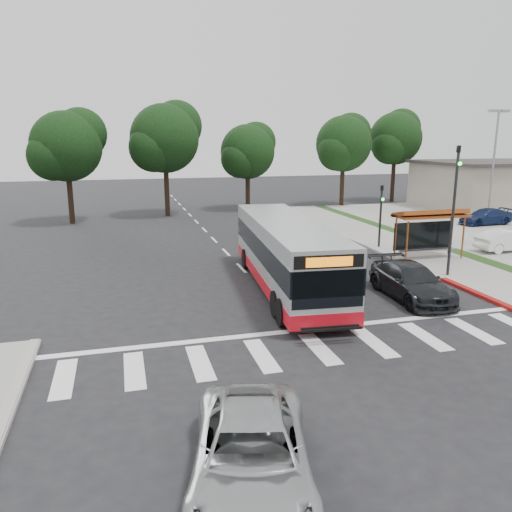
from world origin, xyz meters
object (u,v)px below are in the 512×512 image
object	(u,v)px
dark_sedan	(411,281)
silver_suv_south	(252,455)
transit_bus	(286,255)
pedestrian	(317,297)

from	to	relation	value
dark_sedan	silver_suv_south	size ratio (longest dim) A/B	1.00
transit_bus	pedestrian	xyz separation A→B (m)	(-0.21, -4.32, -0.66)
pedestrian	transit_bus	bearing A→B (deg)	-79.23
pedestrian	silver_suv_south	world-z (taller)	pedestrian
pedestrian	dark_sedan	bearing A→B (deg)	-149.56
silver_suv_south	dark_sedan	bearing A→B (deg)	59.34
silver_suv_south	transit_bus	bearing A→B (deg)	82.51
transit_bus	silver_suv_south	world-z (taller)	transit_bus
transit_bus	dark_sedan	world-z (taller)	transit_bus
pedestrian	dark_sedan	distance (m)	5.25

